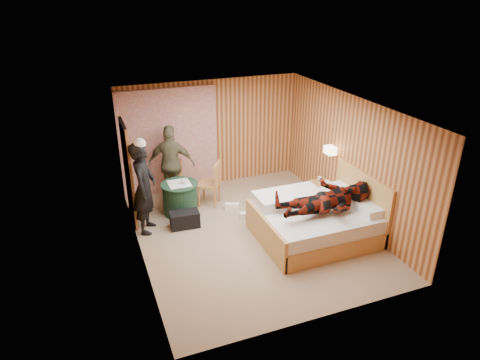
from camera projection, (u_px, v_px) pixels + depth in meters
name	position (u px, v px, depth m)	size (l,w,h in m)	color
floor	(251.00, 233.00, 8.30)	(4.20, 5.00, 0.01)	#9F8668
ceiling	(253.00, 107.00, 7.26)	(4.20, 5.00, 0.01)	white
wall_back	(211.00, 134.00, 9.90)	(4.20, 0.02, 2.50)	tan
wall_left	(136.00, 192.00, 7.10)	(0.02, 5.00, 2.50)	tan
wall_right	(350.00, 159.00, 8.46)	(0.02, 5.00, 2.50)	tan
curtain	(169.00, 142.00, 9.54)	(2.20, 0.08, 2.40)	beige
doorway	(128.00, 173.00, 8.39)	(0.06, 0.90, 2.05)	black
wall_lamp	(330.00, 150.00, 8.77)	(0.26, 0.24, 0.16)	gold
bed	(317.00, 220.00, 8.08)	(2.17, 1.71, 1.18)	tan
nightstand	(322.00, 193.00, 9.28)	(0.39, 0.53, 0.51)	tan
round_table	(180.00, 198.00, 8.91)	(0.76, 0.76, 0.68)	#1F432A
chair_far	(173.00, 178.00, 9.36)	(0.48, 0.48, 0.93)	tan
chair_near	(213.00, 180.00, 9.17)	(0.61, 0.61, 0.98)	tan
duffel_bag	(185.00, 220.00, 8.45)	(0.57, 0.30, 0.32)	black
sneaker_left	(232.00, 206.00, 9.16)	(0.30, 0.12, 0.13)	white
sneaker_right	(246.00, 215.00, 8.82)	(0.28, 0.11, 0.13)	white
woman_standing	(144.00, 188.00, 8.04)	(0.66, 0.43, 1.82)	black
man_at_table	(172.00, 164.00, 9.24)	(1.01, 0.42, 1.72)	#666144
man_on_bed	(328.00, 193.00, 7.61)	(1.77, 0.67, 0.86)	#5F1409
book_lower	(324.00, 184.00, 9.13)	(0.17, 0.22, 0.02)	white
book_upper	(324.00, 183.00, 9.13)	(0.16, 0.22, 0.02)	white
cup_nightstand	(320.00, 179.00, 9.27)	(0.10, 0.10, 0.09)	white
cup_table	(184.00, 181.00, 8.74)	(0.12, 0.12, 0.10)	white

